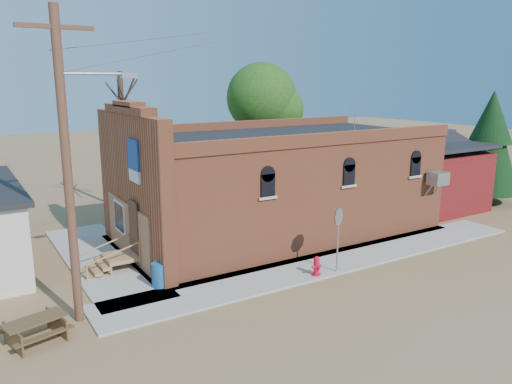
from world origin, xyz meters
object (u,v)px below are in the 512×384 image
utility_pole (69,163)px  picnic_table (35,327)px  brick_bar (274,184)px  fire_hydrant (317,266)px  trash_barrel (160,275)px  stop_sign (338,223)px

utility_pole → picnic_table: size_ratio=4.84×
brick_bar → fire_hydrant: brick_bar is taller
trash_barrel → picnic_table: bearing=-158.6°
fire_hydrant → trash_barrel: 5.61m
stop_sign → picnic_table: bearing=174.2°
utility_pole → stop_sign: bearing=-7.6°
brick_bar → fire_hydrant: (-1.72, -5.39, -1.90)m
stop_sign → fire_hydrant: bearing=170.1°
utility_pole → stop_sign: (8.94, -1.20, -2.81)m
utility_pole → fire_hydrant: size_ratio=12.43×
fire_hydrant → stop_sign: (0.87, -0.11, 1.52)m
stop_sign → utility_pole: bearing=169.4°
brick_bar → trash_barrel: bearing=-154.2°
utility_pole → brick_bar: bearing=23.7°
trash_barrel → picnic_table: (-4.20, -1.64, -0.06)m
fire_hydrant → picnic_table: (-9.43, 0.39, -0.00)m
picnic_table → utility_pole: bearing=12.2°
fire_hydrant → picnic_table: bearing=-164.1°
stop_sign → picnic_table: (-10.30, 0.50, -1.52)m
utility_pole → trash_barrel: utility_pole is taller
stop_sign → trash_barrel: stop_sign is taller
fire_hydrant → trash_barrel: bearing=177.0°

